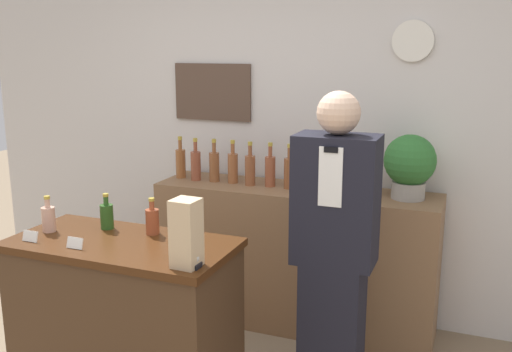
{
  "coord_description": "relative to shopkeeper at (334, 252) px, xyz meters",
  "views": [
    {
      "loc": [
        1.29,
        -1.84,
        1.91
      ],
      "look_at": [
        0.13,
        1.08,
        1.19
      ],
      "focal_mm": 40.0,
      "sensor_mm": 36.0,
      "label": 1
    }
  ],
  "objects": [
    {
      "name": "counter_bottle_0",
      "position": [
        -1.43,
        -0.51,
        0.17
      ],
      "size": [
        0.07,
        0.07,
        0.2
      ],
      "color": "tan",
      "rests_on": "display_counter"
    },
    {
      "name": "counter_bottle_2",
      "position": [
        -0.9,
        -0.35,
        0.17
      ],
      "size": [
        0.07,
        0.07,
        0.2
      ],
      "color": "brown",
      "rests_on": "display_counter"
    },
    {
      "name": "shelf_bottle_3",
      "position": [
        -0.91,
        0.74,
        0.24
      ],
      "size": [
        0.07,
        0.07,
        0.3
      ],
      "color": "brown",
      "rests_on": "back_shelf"
    },
    {
      "name": "counter_bottle_1",
      "position": [
        -1.18,
        -0.36,
        0.17
      ],
      "size": [
        0.07,
        0.07,
        0.2
      ],
      "color": "#26501C",
      "rests_on": "display_counter"
    },
    {
      "name": "back_wall",
      "position": [
        -0.63,
        1.03,
        0.51
      ],
      "size": [
        5.2,
        0.09,
        2.7
      ],
      "color": "silver",
      "rests_on": "ground_plane"
    },
    {
      "name": "shelf_bottle_1",
      "position": [
        -1.19,
        0.72,
        0.24
      ],
      "size": [
        0.07,
        0.07,
        0.3
      ],
      "color": "brown",
      "rests_on": "back_shelf"
    },
    {
      "name": "shelf_bottle_9",
      "position": [
        -0.08,
        0.74,
        0.24
      ],
      "size": [
        0.07,
        0.07,
        0.3
      ],
      "color": "brown",
      "rests_on": "back_shelf"
    },
    {
      "name": "shelf_bottle_6",
      "position": [
        -0.5,
        0.73,
        0.24
      ],
      "size": [
        0.07,
        0.07,
        0.3
      ],
      "color": "brown",
      "rests_on": "back_shelf"
    },
    {
      "name": "shelf_bottle_5",
      "position": [
        -0.64,
        0.74,
        0.24
      ],
      "size": [
        0.07,
        0.07,
        0.3
      ],
      "color": "brown",
      "rests_on": "back_shelf"
    },
    {
      "name": "shelf_bottle_4",
      "position": [
        -0.78,
        0.72,
        0.24
      ],
      "size": [
        0.07,
        0.07,
        0.3
      ],
      "color": "brown",
      "rests_on": "back_shelf"
    },
    {
      "name": "paper_bag",
      "position": [
        -0.51,
        -0.68,
        0.25
      ],
      "size": [
        0.12,
        0.12,
        0.31
      ],
      "color": "tan",
      "rests_on": "display_counter"
    },
    {
      "name": "shelf_bottle_10",
      "position": [
        0.06,
        0.75,
        0.24
      ],
      "size": [
        0.07,
        0.07,
        0.3
      ],
      "color": "brown",
      "rests_on": "back_shelf"
    },
    {
      "name": "potted_plant",
      "position": [
        0.28,
        0.76,
        0.35
      ],
      "size": [
        0.32,
        0.32,
        0.41
      ],
      "color": "#9E998E",
      "rests_on": "back_shelf"
    },
    {
      "name": "shopkeeper",
      "position": [
        0.0,
        0.0,
        0.0
      ],
      "size": [
        0.43,
        0.27,
        1.7
      ],
      "color": "black",
      "rests_on": "ground_plane"
    },
    {
      "name": "back_shelf",
      "position": [
        -0.46,
        0.74,
        -0.36
      ],
      "size": [
        1.91,
        0.48,
        0.98
      ],
      "color": "brown",
      "rests_on": "ground_plane"
    },
    {
      "name": "shelf_bottle_0",
      "position": [
        -1.33,
        0.75,
        0.24
      ],
      "size": [
        0.07,
        0.07,
        0.3
      ],
      "color": "brown",
      "rests_on": "back_shelf"
    },
    {
      "name": "shelf_bottle_7",
      "position": [
        -0.36,
        0.72,
        0.24
      ],
      "size": [
        0.07,
        0.07,
        0.3
      ],
      "color": "brown",
      "rests_on": "back_shelf"
    },
    {
      "name": "shelf_bottle_2",
      "position": [
        -1.05,
        0.73,
        0.24
      ],
      "size": [
        0.07,
        0.07,
        0.3
      ],
      "color": "brown",
      "rests_on": "back_shelf"
    },
    {
      "name": "tape_dispenser",
      "position": [
        -0.49,
        -0.69,
        0.12
      ],
      "size": [
        0.09,
        0.06,
        0.07
      ],
      "color": "black",
      "rests_on": "display_counter"
    },
    {
      "name": "display_counter",
      "position": [
        -0.99,
        -0.51,
        -0.37
      ],
      "size": [
        1.16,
        0.57,
        0.94
      ],
      "color": "#422B19",
      "rests_on": "ground_plane"
    },
    {
      "name": "shelf_bottle_8",
      "position": [
        -0.22,
        0.74,
        0.24
      ],
      "size": [
        0.07,
        0.07,
        0.3
      ],
      "color": "brown",
      "rests_on": "back_shelf"
    },
    {
      "name": "price_card_left",
      "position": [
        -1.41,
        -0.68,
        0.13
      ],
      "size": [
        0.09,
        0.02,
        0.06
      ],
      "color": "white",
      "rests_on": "display_counter"
    },
    {
      "name": "price_card_right",
      "position": [
        -1.13,
        -0.68,
        0.13
      ],
      "size": [
        0.09,
        0.02,
        0.06
      ],
      "color": "white",
      "rests_on": "display_counter"
    }
  ]
}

